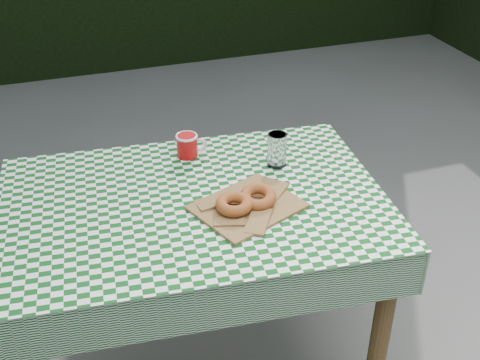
% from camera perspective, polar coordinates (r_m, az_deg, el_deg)
% --- Properties ---
extents(ground, '(60.00, 60.00, 0.00)m').
position_cam_1_polar(ground, '(2.52, -1.98, -13.56)').
color(ground, '#595954').
rests_on(ground, ground).
extents(table, '(1.22, 0.87, 0.75)m').
position_cam_1_polar(table, '(2.11, -3.99, -10.57)').
color(table, brown).
rests_on(table, ground).
extents(tablecloth, '(1.25, 0.90, 0.01)m').
position_cam_1_polar(tablecloth, '(1.87, -4.41, -2.01)').
color(tablecloth, '#0B4614').
rests_on(tablecloth, table).
extents(paper_bag, '(0.36, 0.33, 0.02)m').
position_cam_1_polar(paper_bag, '(1.83, 0.70, -2.44)').
color(paper_bag, olive).
rests_on(paper_bag, tablecloth).
extents(bagel_front, '(0.13, 0.13, 0.03)m').
position_cam_1_polar(bagel_front, '(1.79, -0.55, -2.28)').
color(bagel_front, brown).
rests_on(bagel_front, paper_bag).
extents(bagel_back, '(0.14, 0.14, 0.04)m').
position_cam_1_polar(bagel_back, '(1.82, 1.68, -1.58)').
color(bagel_back, '#9E4C20').
rests_on(bagel_back, paper_bag).
extents(coffee_mug, '(0.17, 0.17, 0.08)m').
position_cam_1_polar(coffee_mug, '(2.09, -4.99, 3.22)').
color(coffee_mug, '#AC0B0C').
rests_on(coffee_mug, tablecloth).
extents(drinking_glass, '(0.08, 0.08, 0.12)m').
position_cam_1_polar(drinking_glass, '(2.02, 3.48, 2.86)').
color(drinking_glass, white).
rests_on(drinking_glass, tablecloth).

